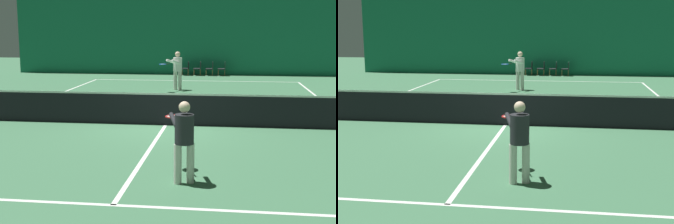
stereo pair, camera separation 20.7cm
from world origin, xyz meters
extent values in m
plane|color=#3D704C|center=(0.00, 0.00, 0.00)|extent=(60.00, 60.00, 0.00)
cube|color=#196B4C|center=(0.00, 15.32, 2.43)|extent=(23.00, 0.12, 4.85)
cube|color=white|center=(0.00, 11.90, 0.00)|extent=(11.00, 0.10, 0.00)
cube|color=white|center=(0.00, 6.40, 0.00)|extent=(8.25, 0.10, 0.00)
cube|color=white|center=(0.00, -6.40, 0.00)|extent=(8.25, 0.10, 0.00)
cube|color=white|center=(0.00, 0.00, 0.00)|extent=(0.10, 12.80, 0.00)
cube|color=black|center=(0.00, 0.00, 0.47)|extent=(11.90, 0.02, 0.95)
cube|color=white|center=(0.00, 0.00, 0.92)|extent=(11.90, 0.02, 0.05)
cylinder|color=beige|center=(0.92, -5.21, 0.38)|extent=(0.18, 0.18, 0.75)
cylinder|color=beige|center=(1.15, -5.13, 0.38)|extent=(0.18, 0.18, 0.75)
cylinder|color=#232328|center=(1.03, -5.17, 1.02)|extent=(0.45, 0.45, 0.54)
sphere|color=beige|center=(1.03, -5.17, 1.43)|extent=(0.21, 0.21, 0.21)
cylinder|color=#232328|center=(0.82, -4.98, 1.15)|extent=(0.25, 0.52, 0.22)
cylinder|color=#232328|center=(1.09, -4.89, 1.15)|extent=(0.25, 0.52, 0.22)
cylinder|color=black|center=(0.83, -4.56, 1.08)|extent=(0.13, 0.30, 0.03)
torus|color=red|center=(0.73, -4.27, 1.08)|extent=(0.42, 0.42, 0.03)
cylinder|color=silver|center=(0.73, -4.27, 1.08)|extent=(0.35, 0.35, 0.00)
cylinder|color=beige|center=(-0.40, 7.92, 0.43)|extent=(0.23, 0.23, 0.87)
cylinder|color=beige|center=(-0.63, 8.07, 0.43)|extent=(0.23, 0.23, 0.87)
cylinder|color=white|center=(-0.52, 8.00, 1.18)|extent=(0.56, 0.56, 0.63)
sphere|color=beige|center=(-0.52, 8.00, 1.65)|extent=(0.24, 0.24, 0.24)
cylinder|color=white|center=(-0.54, 7.67, 1.32)|extent=(0.42, 0.55, 0.25)
cylinder|color=white|center=(-0.81, 7.85, 1.32)|extent=(0.42, 0.55, 0.25)
cylinder|color=black|center=(-0.93, 7.40, 1.25)|extent=(0.20, 0.27, 0.03)
torus|color=#1951B2|center=(-1.10, 7.15, 1.25)|extent=(0.46, 0.46, 0.03)
cylinder|color=silver|center=(-1.10, 7.15, 1.25)|extent=(0.38, 0.38, 0.00)
cylinder|color=brown|center=(-0.98, 14.96, 0.20)|extent=(0.03, 0.03, 0.39)
cylinder|color=brown|center=(-0.98, 14.58, 0.20)|extent=(0.03, 0.03, 0.39)
cylinder|color=brown|center=(-0.60, 14.96, 0.20)|extent=(0.03, 0.03, 0.39)
cylinder|color=brown|center=(-0.60, 14.58, 0.20)|extent=(0.03, 0.03, 0.39)
cube|color=#232328|center=(-0.79, 14.77, 0.41)|extent=(0.44, 0.44, 0.05)
cube|color=#232328|center=(-0.59, 14.77, 0.64)|extent=(0.04, 0.44, 0.40)
cylinder|color=brown|center=(-0.25, 14.96, 0.20)|extent=(0.03, 0.03, 0.39)
cylinder|color=brown|center=(-0.25, 14.58, 0.20)|extent=(0.03, 0.03, 0.39)
cylinder|color=brown|center=(0.13, 14.96, 0.20)|extent=(0.03, 0.03, 0.39)
cylinder|color=brown|center=(0.13, 14.58, 0.20)|extent=(0.03, 0.03, 0.39)
cube|color=#232328|center=(-0.06, 14.77, 0.41)|extent=(0.44, 0.44, 0.05)
cube|color=#232328|center=(0.14, 14.77, 0.64)|extent=(0.04, 0.44, 0.40)
cylinder|color=brown|center=(0.48, 14.96, 0.20)|extent=(0.03, 0.03, 0.39)
cylinder|color=brown|center=(0.48, 14.58, 0.20)|extent=(0.03, 0.03, 0.39)
cylinder|color=brown|center=(0.86, 14.96, 0.20)|extent=(0.03, 0.03, 0.39)
cylinder|color=brown|center=(0.86, 14.58, 0.20)|extent=(0.03, 0.03, 0.39)
cube|color=#232328|center=(0.67, 14.77, 0.41)|extent=(0.44, 0.44, 0.05)
cube|color=#232328|center=(0.87, 14.77, 0.64)|extent=(0.04, 0.44, 0.40)
cylinder|color=brown|center=(1.21, 14.96, 0.20)|extent=(0.03, 0.03, 0.39)
cylinder|color=brown|center=(1.21, 14.58, 0.20)|extent=(0.03, 0.03, 0.39)
cylinder|color=brown|center=(1.59, 14.96, 0.20)|extent=(0.03, 0.03, 0.39)
cylinder|color=brown|center=(1.59, 14.58, 0.20)|extent=(0.03, 0.03, 0.39)
cube|color=#232328|center=(1.40, 14.77, 0.41)|extent=(0.44, 0.44, 0.05)
cube|color=#232328|center=(1.60, 14.77, 0.64)|extent=(0.04, 0.44, 0.40)
camera|label=1|loc=(1.80, -13.40, 2.82)|focal=50.00mm
camera|label=2|loc=(2.00, -13.37, 2.82)|focal=50.00mm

